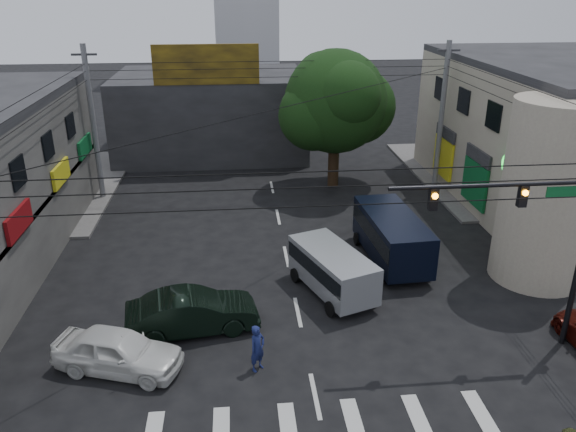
{
  "coord_description": "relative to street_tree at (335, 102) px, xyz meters",
  "views": [
    {
      "loc": [
        -2.26,
        -17.29,
        12.34
      ],
      "look_at": [
        -0.21,
        4.0,
        3.4
      ],
      "focal_mm": 35.0,
      "sensor_mm": 36.0,
      "label": 1
    }
  ],
  "objects": [
    {
      "name": "ground",
      "position": [
        -4.0,
        -17.0,
        -5.47
      ],
      "size": [
        160.0,
        160.0,
        0.0
      ],
      "primitive_type": "plane",
      "color": "black",
      "rests_on": "ground"
    },
    {
      "name": "sidewalk_far_right",
      "position": [
        14.0,
        1.0,
        -5.4
      ],
      "size": [
        16.0,
        16.0,
        0.15
      ],
      "primitive_type": "cube",
      "color": "#514F4C",
      "rests_on": "ground"
    },
    {
      "name": "corner_column",
      "position": [
        7.0,
        -13.0,
        -1.47
      ],
      "size": [
        4.0,
        4.0,
        8.0
      ],
      "primitive_type": "cylinder",
      "color": "gray",
      "rests_on": "ground"
    },
    {
      "name": "building_far",
      "position": [
        -8.0,
        9.0,
        -2.47
      ],
      "size": [
        14.0,
        10.0,
        6.0
      ],
      "primitive_type": "cube",
      "color": "#232326",
      "rests_on": "ground"
    },
    {
      "name": "billboard",
      "position": [
        -8.0,
        4.1,
        1.83
      ],
      "size": [
        7.0,
        0.3,
        2.6
      ],
      "primitive_type": "cube",
      "color": "olive",
      "rests_on": "building_far"
    },
    {
      "name": "street_tree",
      "position": [
        0.0,
        0.0,
        0.0
      ],
      "size": [
        6.4,
        6.4,
        8.7
      ],
      "color": "black",
      "rests_on": "ground"
    },
    {
      "name": "traffic_gantry",
      "position": [
        3.82,
        -18.0,
        -0.64
      ],
      "size": [
        7.1,
        0.35,
        7.2
      ],
      "color": "black",
      "rests_on": "ground"
    },
    {
      "name": "utility_pole_far_left",
      "position": [
        -14.5,
        -1.0,
        -0.87
      ],
      "size": [
        0.32,
        0.32,
        9.2
      ],
      "primitive_type": "cylinder",
      "color": "#59595B",
      "rests_on": "ground"
    },
    {
      "name": "utility_pole_far_right",
      "position": [
        6.5,
        -1.0,
        -0.87
      ],
      "size": [
        0.32,
        0.32,
        9.2
      ],
      "primitive_type": "cylinder",
      "color": "#59595B",
      "rests_on": "ground"
    },
    {
      "name": "dark_sedan",
      "position": [
        -8.11,
        -15.9,
        -4.66
      ],
      "size": [
        3.19,
        5.45,
        1.63
      ],
      "primitive_type": "imported",
      "rotation": [
        0.0,
        0.0,
        1.72
      ],
      "color": "black",
      "rests_on": "ground"
    },
    {
      "name": "white_compact",
      "position": [
        -10.5,
        -18.0,
        -4.72
      ],
      "size": [
        4.39,
        5.47,
        1.5
      ],
      "primitive_type": "imported",
      "rotation": [
        0.0,
        0.0,
        1.25
      ],
      "color": "silver",
      "rests_on": "ground"
    },
    {
      "name": "silver_minivan",
      "position": [
        -2.38,
        -13.61,
        -4.49
      ],
      "size": [
        5.83,
        4.92,
        1.97
      ],
      "primitive_type": null,
      "rotation": [
        0.0,
        0.0,
        1.93
      ],
      "color": "gray",
      "rests_on": "ground"
    },
    {
      "name": "navy_van",
      "position": [
        0.92,
        -10.86,
        -4.32
      ],
      "size": [
        6.02,
        2.89,
        2.3
      ],
      "primitive_type": null,
      "rotation": [
        0.0,
        0.0,
        1.63
      ],
      "color": "black",
      "rests_on": "ground"
    },
    {
      "name": "traffic_officer",
      "position": [
        -5.77,
        -18.45,
        -4.61
      ],
      "size": [
        1.04,
        1.04,
        1.72
      ],
      "primitive_type": "imported",
      "rotation": [
        0.0,
        0.0,
        0.78
      ],
      "color": "#161D4E",
      "rests_on": "ground"
    }
  ]
}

